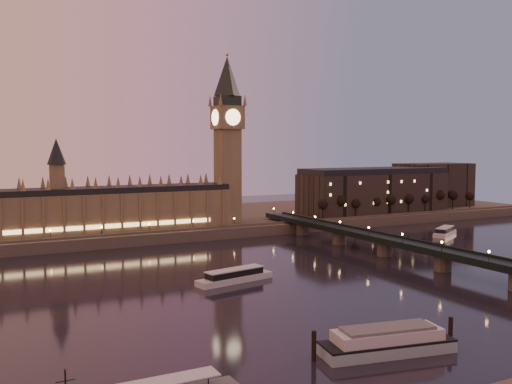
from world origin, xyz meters
The scene contains 19 objects.
ground centered at (0.00, 0.00, 0.00)m, with size 700.00×700.00×0.00m, color black.
far_embankment centered at (30.00, 165.00, 3.00)m, with size 560.00×130.00×6.00m, color #423D35.
palace_of_westminster centered at (-40.12, 120.99, 21.71)m, with size 180.00×26.62×52.00m.
big_ben centered at (53.99, 120.99, 63.95)m, with size 17.68×17.68×104.00m.
westminster_bridge centered at (91.61, 0.00, 5.52)m, with size 13.20×260.00×15.30m.
city_block centered at (194.94, 130.93, 22.24)m, with size 155.00×45.00×34.00m.
bare_tree_0 centered at (114.33, 109.00, 16.21)m, with size 6.71×6.71×13.65m.
bare_tree_1 centered at (129.09, 109.00, 16.21)m, with size 6.71×6.71×13.65m.
bare_tree_2 centered at (143.85, 109.00, 16.21)m, with size 6.71×6.71×13.65m.
bare_tree_3 centered at (158.61, 109.00, 16.21)m, with size 6.71×6.71×13.65m.
bare_tree_4 centered at (173.36, 109.00, 16.21)m, with size 6.71×6.71×13.65m.
bare_tree_5 centered at (188.12, 109.00, 16.21)m, with size 6.71×6.71×13.65m.
bare_tree_6 centered at (202.88, 109.00, 16.21)m, with size 6.71×6.71×13.65m.
bare_tree_7 centered at (217.64, 109.00, 16.21)m, with size 6.71×6.71×13.65m.
bare_tree_8 centered at (232.39, 109.00, 16.21)m, with size 6.71×6.71×13.65m.
bare_tree_9 centered at (247.15, 109.00, 16.21)m, with size 6.71×6.71×13.65m.
cruise_boat_a centered at (3.65, 4.37, 2.34)m, with size 34.02×13.62×5.32m.
cruise_boat_c centered at (166.28, 52.20, 2.31)m, with size 26.34×19.11×5.25m.
moored_barge centered at (5.69, -84.56, 3.20)m, with size 40.70×16.33×7.58m.
Camera 1 is at (-91.26, -197.24, 54.02)m, focal length 40.00 mm.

